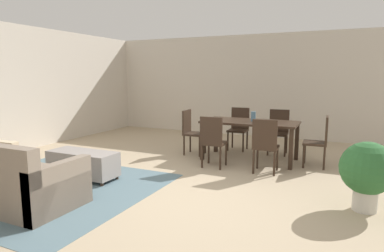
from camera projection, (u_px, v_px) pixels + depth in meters
ground_plane at (182, 197)px, 4.46m from camera, size 10.80×10.80×0.00m
wall_back at (267, 86)px, 8.74m from camera, size 9.00×0.12×2.70m
area_rug at (48, 188)px, 4.82m from camera, size 3.00×2.80×0.01m
couch at (0, 180)px, 4.26m from camera, size 2.14×0.92×0.86m
ottoman_table at (83, 163)px, 5.24m from camera, size 1.13×0.45×0.44m
dining_table at (250, 126)px, 6.35m from camera, size 1.79×0.86×0.76m
dining_chair_near_left at (213, 139)px, 5.81m from camera, size 0.41×0.41×0.92m
dining_chair_near_right at (265, 143)px, 5.47m from camera, size 0.42×0.42×0.92m
dining_chair_far_left at (239, 126)px, 7.31m from camera, size 0.41×0.41×0.92m
dining_chair_far_right at (278, 129)px, 6.89m from camera, size 0.43×0.43×0.92m
dining_chair_head_east at (320, 139)px, 5.85m from camera, size 0.42×0.42×0.92m
dining_chair_head_west at (191, 129)px, 6.85m from camera, size 0.42×0.42×0.92m
vase_centerpiece at (253, 116)px, 6.30m from camera, size 0.09×0.09×0.18m
potted_plant at (367, 171)px, 3.94m from camera, size 0.64×0.64×0.85m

